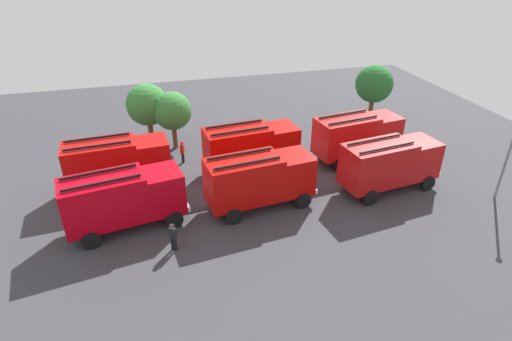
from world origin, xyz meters
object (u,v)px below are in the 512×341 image
Objects in this scene: fire_truck_0 at (123,198)px; tree_2 at (374,84)px; tree_1 at (172,111)px; fire_truck_2 at (390,163)px; fire_truck_1 at (259,178)px; firefighter_3 at (297,140)px; fire_truck_3 at (117,161)px; firefighter_2 at (182,151)px; firefighter_0 at (124,158)px; firefighter_1 at (173,236)px; lamppost at (511,146)px; traffic_cone_0 at (364,143)px; tree_0 at (147,105)px; fire_truck_4 at (251,146)px; fire_truck_5 at (357,135)px.

fire_truck_0 is 26.09m from tree_2.
tree_1 is at bearing 59.83° from fire_truck_0.
fire_truck_1 is at bearing 170.87° from fire_truck_2.
fire_truck_1 is 9.29m from firefighter_3.
fire_truck_3 reaches higher than firefighter_3.
fire_truck_2 reaches higher than firefighter_2.
firefighter_0 is 10.99m from firefighter_1.
firefighter_2 is 9.56m from firefighter_3.
fire_truck_0 and fire_truck_1 have the same top height.
firefighter_0 is 0.26× the size of lamppost.
lamppost reaches higher than traffic_cone_0.
firefighter_0 is 19.88m from traffic_cone_0.
firefighter_2 is (4.32, 7.82, -1.14)m from fire_truck_0.
firefighter_0 reaches higher than firefighter_3.
fire_truck_0 is at bearing 172.70° from lamppost.
firefighter_1 is 0.98× the size of firefighter_2.
traffic_cone_0 is (5.78, -1.00, -0.55)m from firefighter_3.
tree_2 is at bearing -145.93° from firefighter_2.
firefighter_2 reaches higher than traffic_cone_0.
firefighter_2 is (-4.18, 7.71, -1.14)m from fire_truck_1.
firefighter_3 is at bearing 156.25° from firefighter_0.
fire_truck_2 is at bearing -10.20° from fire_truck_0.
tree_0 is at bearing -145.53° from firefighter_1.
firefighter_3 is 0.31× the size of tree_0.
lamppost is at bearing -31.66° from fire_truck_2.
fire_truck_4 is 0.99× the size of fire_truck_5.
firefighter_2 is at bearing 159.32° from fire_truck_5.
lamppost is at bearing 122.16° from firefighter_1.
tree_2 reaches higher than fire_truck_0.
fire_truck_4 is 10.40m from firefighter_1.
firefighter_1 is (-6.63, -7.93, -1.17)m from fire_truck_4.
firefighter_1 is at bearing -61.45° from firefighter_3.
tree_2 is at bearing 45.72° from fire_truck_5.
fire_truck_4 is 5.77m from firefighter_2.
fire_truck_1 is 11.57m from firefighter_0.
firefighter_1 is at bearing 81.13° from firefighter_0.
firefighter_2 is at bearing -156.56° from firefighter_1.
fire_truck_1 is 1.37× the size of tree_0.
tree_0 is (2.52, 6.84, 1.49)m from fire_truck_3.
firefighter_0 is 0.33× the size of tree_2.
tree_1 is at bearing 148.59° from fire_truck_5.
lamppost is at bearing 30.44° from firefighter_3.
tree_2 is at bearing 32.33° from fire_truck_1.
tree_0 is (-2.22, 4.05, 2.63)m from firefighter_2.
traffic_cone_0 is (1.81, 6.72, -1.78)m from fire_truck_2.
fire_truck_5 is 1.36× the size of tree_2.
fire_truck_2 is (9.34, -0.25, 0.00)m from fire_truck_1.
fire_truck_3 is at bearing -126.84° from firefighter_1.
tree_2 is (14.63, 11.86, 1.55)m from fire_truck_1.
fire_truck_0 is 7.76m from firefighter_0.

